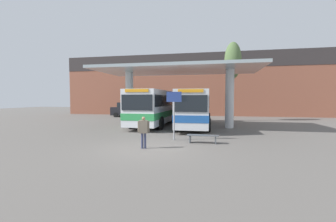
{
  "coord_description": "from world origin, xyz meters",
  "views": [
    {
      "loc": [
        3.22,
        -10.64,
        2.46
      ],
      "look_at": [
        0.0,
        4.9,
        1.6
      ],
      "focal_mm": 24.0,
      "sensor_mm": 36.0,
      "label": 1
    }
  ],
  "objects_px": {
    "info_sign_platform": "(174,106)",
    "poplar_tree_behind_left": "(233,62)",
    "transit_bus_center_bay": "(195,107)",
    "waiting_bench_near_pillar": "(203,137)",
    "transit_bus_left_bay": "(156,106)",
    "pedestrian_waiting": "(144,129)",
    "parked_car_street": "(127,110)"
  },
  "relations": [
    {
      "from": "pedestrian_waiting",
      "to": "poplar_tree_behind_left",
      "type": "bearing_deg",
      "value": 58.92
    },
    {
      "from": "info_sign_platform",
      "to": "poplar_tree_behind_left",
      "type": "distance_m",
      "value": 14.36
    },
    {
      "from": "transit_bus_center_bay",
      "to": "waiting_bench_near_pillar",
      "type": "xyz_separation_m",
      "value": [
        1.06,
        -7.52,
        -1.41
      ]
    },
    {
      "from": "waiting_bench_near_pillar",
      "to": "parked_car_street",
      "type": "bearing_deg",
      "value": 124.0
    },
    {
      "from": "transit_bus_left_bay",
      "to": "transit_bus_center_bay",
      "type": "xyz_separation_m",
      "value": [
        3.7,
        -0.5,
        -0.04
      ]
    },
    {
      "from": "waiting_bench_near_pillar",
      "to": "parked_car_street",
      "type": "xyz_separation_m",
      "value": [
        -11.14,
        16.51,
        0.61
      ]
    },
    {
      "from": "transit_bus_left_bay",
      "to": "transit_bus_center_bay",
      "type": "bearing_deg",
      "value": 173.48
    },
    {
      "from": "waiting_bench_near_pillar",
      "to": "transit_bus_left_bay",
      "type": "bearing_deg",
      "value": 120.68
    },
    {
      "from": "transit_bus_left_bay",
      "to": "poplar_tree_behind_left",
      "type": "height_order",
      "value": "poplar_tree_behind_left"
    },
    {
      "from": "pedestrian_waiting",
      "to": "poplar_tree_behind_left",
      "type": "relative_size",
      "value": 0.18
    },
    {
      "from": "waiting_bench_near_pillar",
      "to": "parked_car_street",
      "type": "distance_m",
      "value": 19.93
    },
    {
      "from": "transit_bus_left_bay",
      "to": "pedestrian_waiting",
      "type": "height_order",
      "value": "transit_bus_left_bay"
    },
    {
      "from": "transit_bus_center_bay",
      "to": "poplar_tree_behind_left",
      "type": "distance_m",
      "value": 8.53
    },
    {
      "from": "transit_bus_left_bay",
      "to": "pedestrian_waiting",
      "type": "distance_m",
      "value": 10.17
    },
    {
      "from": "parked_car_street",
      "to": "pedestrian_waiting",
      "type": "bearing_deg",
      "value": -68.64
    },
    {
      "from": "info_sign_platform",
      "to": "poplar_tree_behind_left",
      "type": "bearing_deg",
      "value": 71.59
    },
    {
      "from": "poplar_tree_behind_left",
      "to": "parked_car_street",
      "type": "xyz_separation_m",
      "value": [
        -13.71,
        2.92,
        -5.58
      ]
    },
    {
      "from": "parked_car_street",
      "to": "info_sign_platform",
      "type": "bearing_deg",
      "value": -62.31
    },
    {
      "from": "transit_bus_center_bay",
      "to": "parked_car_street",
      "type": "distance_m",
      "value": 13.53
    },
    {
      "from": "info_sign_platform",
      "to": "parked_car_street",
      "type": "height_order",
      "value": "info_sign_platform"
    },
    {
      "from": "waiting_bench_near_pillar",
      "to": "poplar_tree_behind_left",
      "type": "xyz_separation_m",
      "value": [
        2.57,
        13.59,
        6.19
      ]
    },
    {
      "from": "pedestrian_waiting",
      "to": "transit_bus_left_bay",
      "type": "bearing_deg",
      "value": 89.12
    },
    {
      "from": "transit_bus_left_bay",
      "to": "waiting_bench_near_pillar",
      "type": "height_order",
      "value": "transit_bus_left_bay"
    },
    {
      "from": "waiting_bench_near_pillar",
      "to": "poplar_tree_behind_left",
      "type": "relative_size",
      "value": 0.2
    },
    {
      "from": "transit_bus_center_bay",
      "to": "parked_car_street",
      "type": "xyz_separation_m",
      "value": [
        -10.08,
        8.99,
        -0.8
      ]
    },
    {
      "from": "transit_bus_center_bay",
      "to": "waiting_bench_near_pillar",
      "type": "relative_size",
      "value": 6.01
    },
    {
      "from": "transit_bus_left_bay",
      "to": "transit_bus_center_bay",
      "type": "distance_m",
      "value": 3.73
    },
    {
      "from": "waiting_bench_near_pillar",
      "to": "info_sign_platform",
      "type": "distance_m",
      "value": 2.53
    },
    {
      "from": "transit_bus_center_bay",
      "to": "info_sign_platform",
      "type": "distance_m",
      "value": 6.92
    },
    {
      "from": "transit_bus_left_bay",
      "to": "waiting_bench_near_pillar",
      "type": "relative_size",
      "value": 5.96
    },
    {
      "from": "transit_bus_left_bay",
      "to": "info_sign_platform",
      "type": "bearing_deg",
      "value": 113.39
    },
    {
      "from": "waiting_bench_near_pillar",
      "to": "info_sign_platform",
      "type": "height_order",
      "value": "info_sign_platform"
    }
  ]
}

